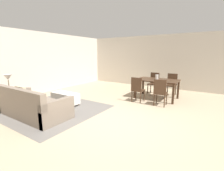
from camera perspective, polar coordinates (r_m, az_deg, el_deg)
ground_plane at (r=4.35m, az=0.88°, el=-12.40°), size 10.80×10.80×0.00m
wall_back at (r=8.65m, az=19.01°, el=7.98°), size 9.00×0.12×2.70m
wall_left at (r=7.68m, az=-26.80°, el=7.08°), size 0.12×11.00×2.70m
area_rug at (r=5.51m, az=-20.62°, el=-7.91°), size 3.00×2.80×0.01m
couch at (r=5.09m, az=-26.45°, el=-6.63°), size 2.19×0.99×0.86m
ottoman_table at (r=5.80m, az=-16.31°, el=-4.24°), size 0.99×0.45×0.43m
side_table at (r=6.29m, az=-32.62°, el=-2.48°), size 0.40×0.40×0.56m
table_lamp at (r=6.20m, az=-33.13°, el=2.27°), size 0.26×0.26×0.53m
dining_table at (r=6.50m, az=15.68°, el=1.28°), size 1.59×0.98×0.76m
dining_chair_near_left at (r=5.87m, az=9.03°, el=-0.96°), size 0.41×0.41×0.92m
dining_chair_near_right at (r=5.59m, az=16.86°, el=-1.91°), size 0.42×0.42×0.92m
dining_chair_far_left at (r=7.41m, az=14.71°, el=1.32°), size 0.42×0.42×0.92m
dining_chair_far_right at (r=7.27m, az=20.52°, el=0.79°), size 0.42×0.42×0.92m
vase_centerpiece at (r=6.50m, az=15.72°, el=2.94°), size 0.12×0.12×0.19m
book_on_ottoman at (r=5.76m, az=-17.33°, el=-2.35°), size 0.30×0.26×0.03m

